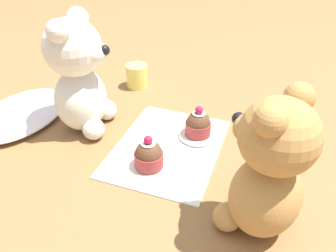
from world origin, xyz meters
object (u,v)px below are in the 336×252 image
object	(u,v)px
cupcake_near_cream_bear	(149,155)
cupcake_near_tan_bear	(198,125)
saucer_plate	(197,135)
juice_glass	(137,76)
teddy_bear_cream	(79,76)
teddy_bear_tan	(268,170)

from	to	relation	value
cupcake_near_cream_bear	cupcake_near_tan_bear	world-z (taller)	cupcake_near_tan_bear
cupcake_near_cream_bear	cupcake_near_tan_bear	size ratio (longest dim) A/B	0.99
cupcake_near_cream_bear	saucer_plate	xyz separation A→B (m)	(0.13, -0.06, -0.02)
cupcake_near_cream_bear	juice_glass	distance (m)	0.35
saucer_plate	juice_glass	distance (m)	0.29
teddy_bear_cream	cupcake_near_cream_bear	distance (m)	0.23
teddy_bear_cream	cupcake_near_cream_bear	xyz separation A→B (m)	(-0.08, -0.19, -0.10)
teddy_bear_tan	juice_glass	size ratio (longest dim) A/B	3.76
saucer_plate	juice_glass	size ratio (longest dim) A/B	1.29
teddy_bear_cream	cupcake_near_tan_bear	distance (m)	0.27
saucer_plate	cupcake_near_tan_bear	size ratio (longest dim) A/B	1.19
teddy_bear_tan	cupcake_near_tan_bear	distance (m)	0.26
cupcake_near_cream_bear	juice_glass	xyz separation A→B (m)	(0.31, 0.16, 0.00)
cupcake_near_tan_bear	juice_glass	bearing A→B (deg)	51.37
cupcake_near_cream_bear	cupcake_near_tan_bear	bearing A→B (deg)	-26.61
teddy_bear_cream	juice_glass	distance (m)	0.25
teddy_bear_cream	saucer_plate	world-z (taller)	teddy_bear_cream
cupcake_near_cream_bear	saucer_plate	distance (m)	0.14
saucer_plate	juice_glass	bearing A→B (deg)	51.37
teddy_bear_tan	saucer_plate	xyz separation A→B (m)	(0.19, 0.15, -0.11)
cupcake_near_cream_bear	teddy_bear_tan	bearing A→B (deg)	-107.69
saucer_plate	cupcake_near_tan_bear	world-z (taller)	cupcake_near_tan_bear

